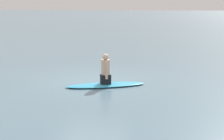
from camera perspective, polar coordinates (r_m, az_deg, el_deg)
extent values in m
plane|color=slate|center=(11.80, -3.69, -1.76)|extent=(400.00, 400.00, 0.00)
ellipsoid|color=#339EC6|center=(10.89, -1.13, -2.60)|extent=(2.68, 1.84, 0.09)
cube|color=black|center=(10.84, -1.13, -1.58)|extent=(0.41, 0.39, 0.31)
cylinder|color=#D6AD8E|center=(10.76, -1.14, 0.45)|extent=(0.39, 0.39, 0.51)
sphere|color=#D6AD8E|center=(10.70, -1.15, 2.29)|extent=(0.21, 0.21, 0.21)
cylinder|color=#D6AD8E|center=(10.94, -1.32, 0.27)|extent=(0.11, 0.11, 0.57)
cylinder|color=#D6AD8E|center=(10.61, -0.95, -0.08)|extent=(0.11, 0.11, 0.57)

